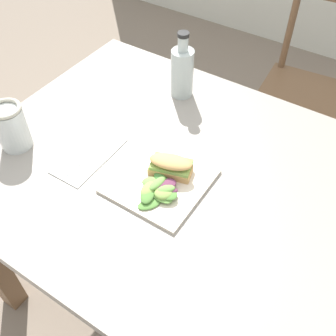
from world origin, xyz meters
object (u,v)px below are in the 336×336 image
(dining_table, at_px, (169,195))
(fork_on_napkin, at_px, (93,151))
(chair_wooden_far, at_px, (307,91))
(sandwich_half_front, at_px, (171,165))
(bottle_cold_brew, at_px, (182,74))
(plate_lunch, at_px, (160,181))
(mason_jar_iced_tea, at_px, (12,128))

(dining_table, height_order, fork_on_napkin, fork_on_napkin)
(chair_wooden_far, distance_m, sandwich_half_front, 1.06)
(chair_wooden_far, bearing_deg, sandwich_half_front, -96.01)
(dining_table, bearing_deg, fork_on_napkin, -160.74)
(chair_wooden_far, height_order, bottle_cold_brew, bottle_cold_brew)
(bottle_cold_brew, bearing_deg, fork_on_napkin, -100.05)
(chair_wooden_far, bearing_deg, plate_lunch, -96.34)
(sandwich_half_front, bearing_deg, bottle_cold_brew, 117.19)
(fork_on_napkin, bearing_deg, mason_jar_iced_tea, -155.12)
(mason_jar_iced_tea, bearing_deg, sandwich_half_front, 18.17)
(sandwich_half_front, xyz_separation_m, bottle_cold_brew, (-0.17, 0.33, 0.04))
(plate_lunch, relative_size, bottle_cold_brew, 1.10)
(dining_table, height_order, chair_wooden_far, chair_wooden_far)
(sandwich_half_front, relative_size, mason_jar_iced_tea, 0.91)
(plate_lunch, distance_m, bottle_cold_brew, 0.40)
(fork_on_napkin, bearing_deg, dining_table, 19.26)
(dining_table, xyz_separation_m, mason_jar_iced_tea, (-0.42, -0.17, 0.19))
(plate_lunch, height_order, mason_jar_iced_tea, mason_jar_iced_tea)
(dining_table, xyz_separation_m, chair_wooden_far, (0.13, 0.97, -0.16))
(sandwich_half_front, height_order, bottle_cold_brew, bottle_cold_brew)
(bottle_cold_brew, bearing_deg, chair_wooden_far, 67.80)
(plate_lunch, height_order, fork_on_napkin, plate_lunch)
(plate_lunch, xyz_separation_m, fork_on_napkin, (-0.23, -0.01, 0.00))
(fork_on_napkin, bearing_deg, sandwich_half_front, 11.81)
(plate_lunch, bearing_deg, sandwich_half_front, 75.08)
(fork_on_napkin, relative_size, mason_jar_iced_tea, 1.32)
(chair_wooden_far, xyz_separation_m, mason_jar_iced_tea, (-0.55, -1.14, 0.35))
(sandwich_half_front, bearing_deg, fork_on_napkin, -168.19)
(dining_table, bearing_deg, bottle_cold_brew, 115.88)
(bottle_cold_brew, relative_size, mason_jar_iced_tea, 1.58)
(plate_lunch, bearing_deg, mason_jar_iced_tea, -166.03)
(chair_wooden_far, distance_m, mason_jar_iced_tea, 1.32)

